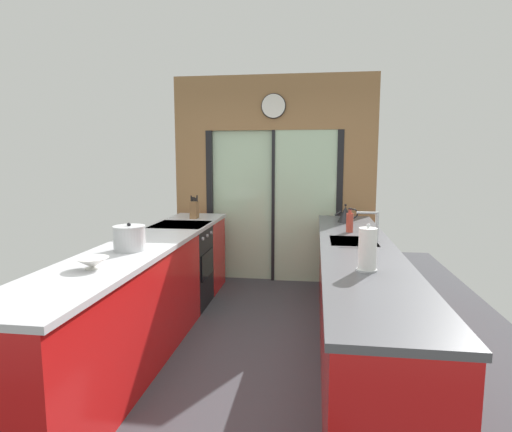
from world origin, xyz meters
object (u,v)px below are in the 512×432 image
mixing_bowl (92,263)px  knife_block (194,209)px  kettle (345,214)px  paper_towel_roll (367,250)px  oven_range (182,265)px  soap_bottle (350,222)px  stock_pot (129,238)px

mixing_bowl → knife_block: knife_block is taller
kettle → paper_towel_roll: (-0.00, -2.11, 0.05)m
oven_range → soap_bottle: bearing=-8.0°
stock_pot → paper_towel_roll: paper_towel_roll is taller
mixing_bowl → kettle: bearing=52.4°
stock_pot → kettle: size_ratio=0.96×
soap_bottle → paper_towel_roll: (0.00, -1.46, 0.04)m
stock_pot → mixing_bowl: bearing=-90.0°
stock_pot → knife_block: bearing=90.0°
mixing_bowl → kettle: kettle is taller
oven_range → soap_bottle: size_ratio=3.86×
knife_block → oven_range: bearing=-92.2°
kettle → paper_towel_roll: paper_towel_roll is taller
mixing_bowl → paper_towel_roll: bearing=6.6°
paper_towel_roll → mixing_bowl: bearing=-173.4°
mixing_bowl → paper_towel_roll: paper_towel_roll is taller
knife_block → paper_towel_roll: 2.82m
kettle → paper_towel_roll: size_ratio=0.85×
mixing_bowl → soap_bottle: (1.78, 1.66, 0.06)m
mixing_bowl → stock_pot: 0.58m
knife_block → kettle: size_ratio=1.07×
kettle → stock_pot: bearing=-135.7°
mixing_bowl → kettle: 2.92m
knife_block → kettle: knife_block is taller
kettle → paper_towel_roll: 2.11m
oven_range → knife_block: 0.74m
knife_block → paper_towel_roll: (1.78, -2.19, 0.03)m
knife_block → stock_pot: 1.82m
stock_pot → soap_bottle: (1.78, 1.09, 0.00)m
stock_pot → kettle: bearing=44.3°
oven_range → soap_bottle: soap_bottle is taller
soap_bottle → paper_towel_roll: size_ratio=0.77×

